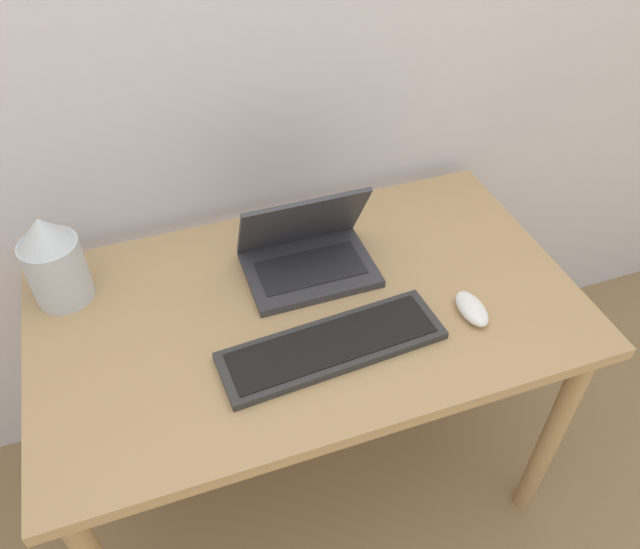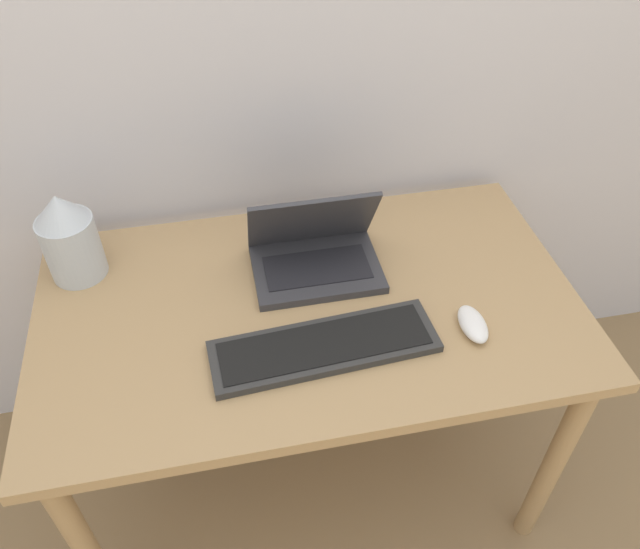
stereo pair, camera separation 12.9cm
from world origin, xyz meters
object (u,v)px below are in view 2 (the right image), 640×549
(laptop, at_px, (315,251))
(mouse, at_px, (473,324))
(vase, at_px, (69,237))
(keyboard, at_px, (324,346))

(laptop, relative_size, mouse, 2.73)
(laptop, bearing_deg, mouse, -42.30)
(laptop, xyz_separation_m, vase, (-0.54, 0.09, 0.06))
(keyboard, relative_size, mouse, 4.44)
(keyboard, bearing_deg, vase, 146.09)
(laptop, height_order, vase, vase)
(keyboard, relative_size, vase, 2.18)
(keyboard, distance_m, mouse, 0.32)
(keyboard, xyz_separation_m, vase, (-0.51, 0.34, 0.10))
(vase, bearing_deg, keyboard, -33.91)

